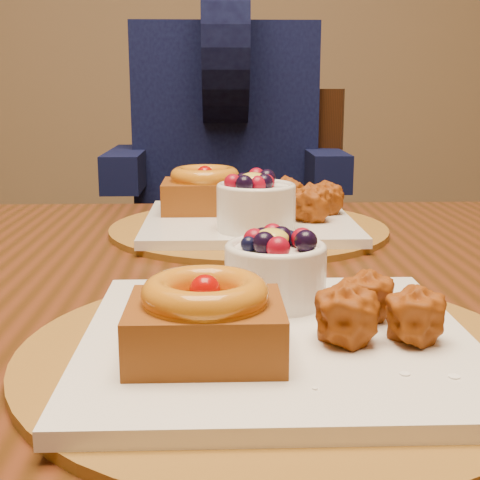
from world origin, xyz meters
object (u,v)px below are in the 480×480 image
dining_table (258,344)px  place_setting_near (273,327)px  place_setting_far (246,212)px  diner (225,109)px  chair_far (232,278)px

dining_table → place_setting_near: bearing=-90.6°
place_setting_far → diner: 0.72m
place_setting_near → chair_far: size_ratio=0.40×
place_setting_near → diner: size_ratio=0.45×
chair_far → dining_table: bearing=-73.9°
place_setting_far → diner: diner is taller
place_setting_near → dining_table: bearing=89.4°
dining_table → diner: diner is taller
place_setting_far → diner: size_ratio=0.45×
dining_table → place_setting_far: (-0.00, 0.21, 0.11)m
chair_far → diner: 0.40m
place_setting_near → diner: bearing=91.1°
dining_table → chair_far: (-0.01, 0.78, -0.15)m
dining_table → place_setting_far: bearing=91.0°
dining_table → place_setting_far: 0.24m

